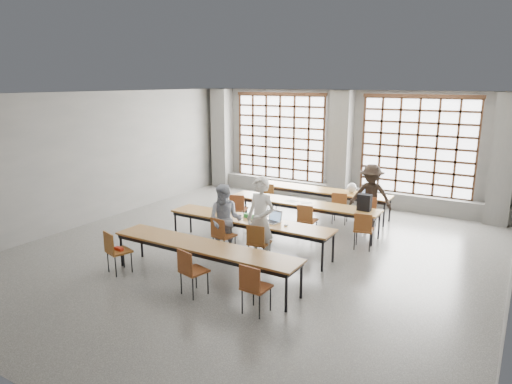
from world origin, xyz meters
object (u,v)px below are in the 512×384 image
desk_row_a (321,192)px  desk_row_d (204,248)px  desk_row_b (303,205)px  chair_near_right (254,284)px  laptop_back (368,192)px  desk_row_c (249,222)px  red_pouch (119,249)px  mouse (286,225)px  green_box (249,216)px  student_female (225,220)px  chair_near_left (115,248)px  phone (253,221)px  plastic_bag (352,188)px  backpack (364,202)px  chair_mid_left (238,207)px  student_back (371,196)px  chair_back_mid (340,205)px  chair_mid_centre (307,218)px  chair_back_left (268,195)px  chair_front_right (258,240)px  chair_front_left (222,233)px  student_male (261,220)px  chair_mid_right (363,227)px  chair_back_right (369,209)px  laptop_front (273,219)px  chair_near_mid (190,268)px

desk_row_a → desk_row_d: bearing=-91.3°
desk_row_b → chair_near_right: chair_near_right is taller
chair_near_right → laptop_back: 6.14m
desk_row_c → red_pouch: size_ratio=20.00×
mouse → green_box: green_box is taller
desk_row_d → red_pouch: bearing=-162.1°
student_female → green_box: bearing=46.4°
chair_near_left → laptop_back: (3.18, 6.14, 0.25)m
mouse → phone: bearing=-174.1°
chair_near_left → plastic_bag: 6.68m
phone → backpack: bearing=49.2°
chair_mid_left → mouse: chair_mid_left is taller
chair_mid_left → student_back: bearing=29.2°
chair_back_mid → chair_mid_centre: size_ratio=1.00×
desk_row_a → mouse: 3.63m
chair_near_right → chair_back_left: bearing=117.0°
student_female → laptop_back: size_ratio=3.86×
desk_row_c → chair_front_right: bearing=-45.9°
chair_front_left → student_male: student_male is taller
desk_row_d → mouse: bearing=66.1°
chair_mid_right → chair_near_left: (-3.81, -3.83, 0.00)m
chair_mid_right → student_back: size_ratio=0.52×
student_male → plastic_bag: bearing=90.2°
chair_back_right → chair_near_right: (-0.24, -5.40, 0.00)m
desk_row_a → chair_back_right: 1.74m
chair_mid_centre → red_pouch: 4.45m
laptop_front → chair_back_mid: bearing=79.7°
desk_row_b → chair_front_left: bearing=-105.5°
chair_front_left → phone: 0.75m
backpack → plastic_bag: (-0.85, 1.57, -0.06)m
laptop_back → phone: (-1.42, -3.75, -0.05)m
student_male → laptop_front: bearing=101.4°
desk_row_c → mouse: bearing=-1.2°
desk_row_b → desk_row_c: 2.01m
desk_row_d → green_box: bearing=95.4°
chair_front_left → student_female: student_female is taller
chair_back_left → chair_near_left: 5.42m
desk_row_d → phone: phone is taller
chair_near_left → laptop_front: (2.15, 2.60, 0.25)m
desk_row_d → chair_mid_centre: bearing=78.0°
backpack → laptop_back: bearing=103.6°
chair_back_right → chair_mid_centre: (-1.05, -1.57, 0.00)m
desk_row_a → chair_back_mid: size_ratio=4.55×
desk_row_c → plastic_bag: plastic_bag is taller
chair_mid_right → student_female: (-2.52, -1.84, 0.26)m
chair_near_right → laptop_back: bearing=90.3°
chair_near_mid → red_pouch: chair_near_mid is taller
student_back → mouse: student_back is taller
chair_mid_right → laptop_front: laptop_front is taller
desk_row_c → plastic_bag: bearing=72.1°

